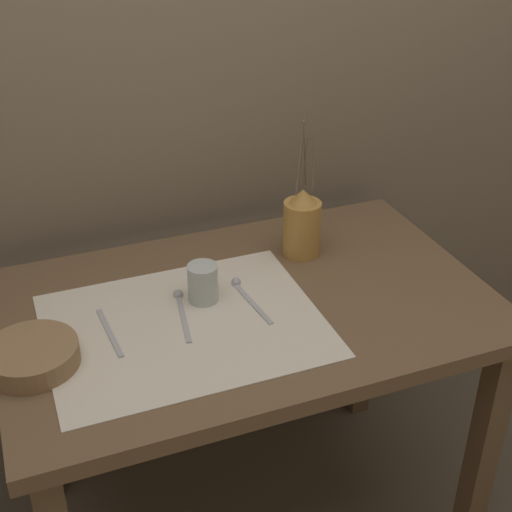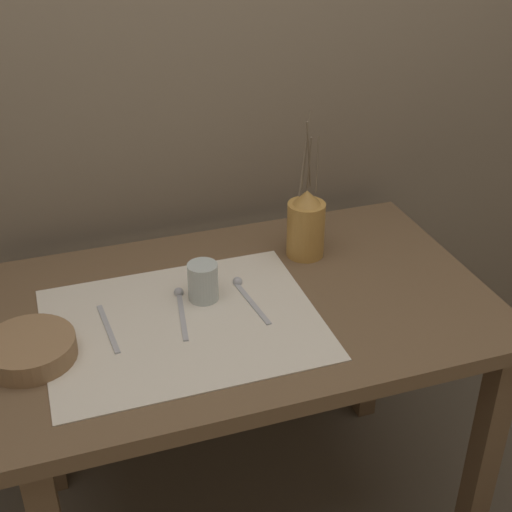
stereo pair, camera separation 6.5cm
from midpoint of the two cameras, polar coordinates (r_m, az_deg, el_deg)
The scene contains 9 objects.
stone_wall_back at distance 1.95m, azimuth -4.33°, elevation 14.68°, with size 7.00×0.06×2.40m.
wooden_table at distance 1.77m, azimuth 0.37°, elevation -6.57°, with size 1.16×0.74×0.77m.
linen_cloth at distance 1.63m, azimuth -4.75°, elevation -5.42°, with size 0.62×0.49×0.00m.
pitcher_with_flowers at distance 1.86m, azimuth 5.02°, elevation 2.47°, with size 0.10×0.10×0.40m.
wooden_bowl at distance 1.58m, azimuth -16.51°, elevation -7.21°, with size 0.19×0.19×0.05m.
glass_tumbler_near at distance 1.69m, azimuth -3.15°, elevation -2.07°, with size 0.07×0.07×0.09m.
fork_inner at distance 1.63m, azimuth -10.62°, elevation -5.73°, with size 0.03×0.19×0.00m.
spoon_outer at distance 1.70m, azimuth -4.99°, elevation -3.66°, with size 0.05×0.20×0.02m.
spoon_inner at distance 1.73m, azimuth -0.06°, elevation -2.75°, with size 0.04×0.20×0.02m.
Camera 2 is at (-0.43, -1.35, 1.73)m, focal length 50.00 mm.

